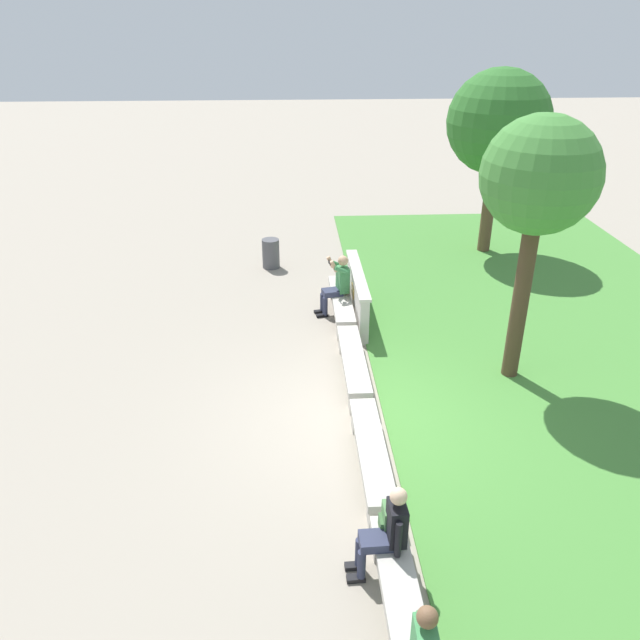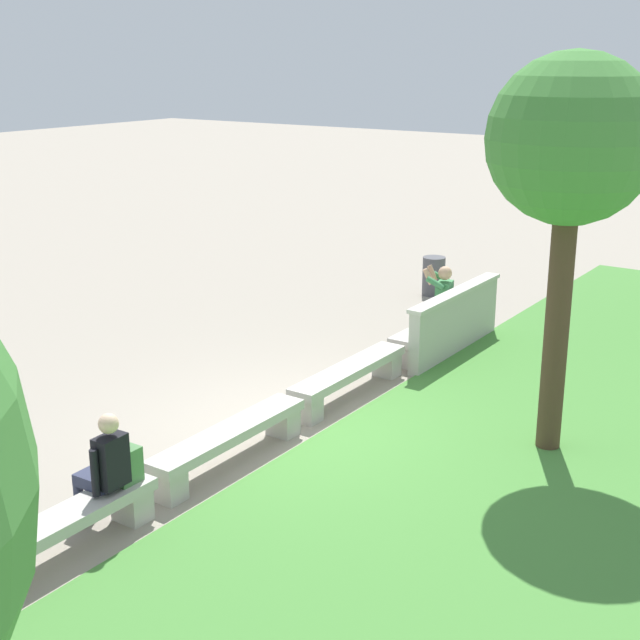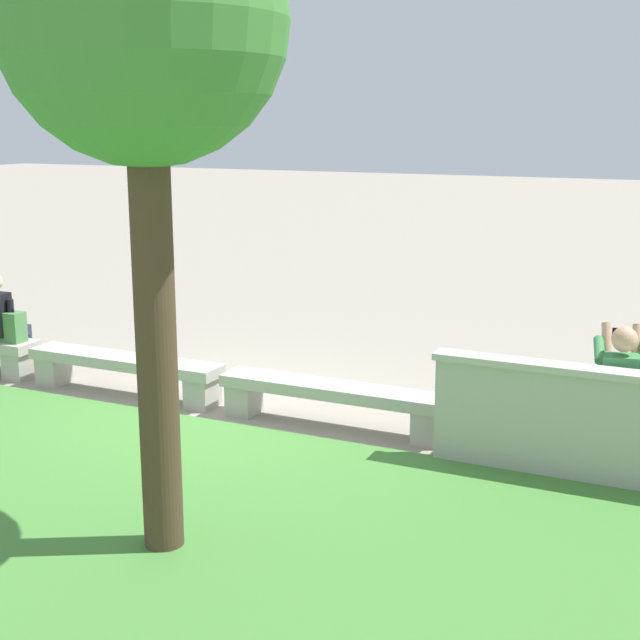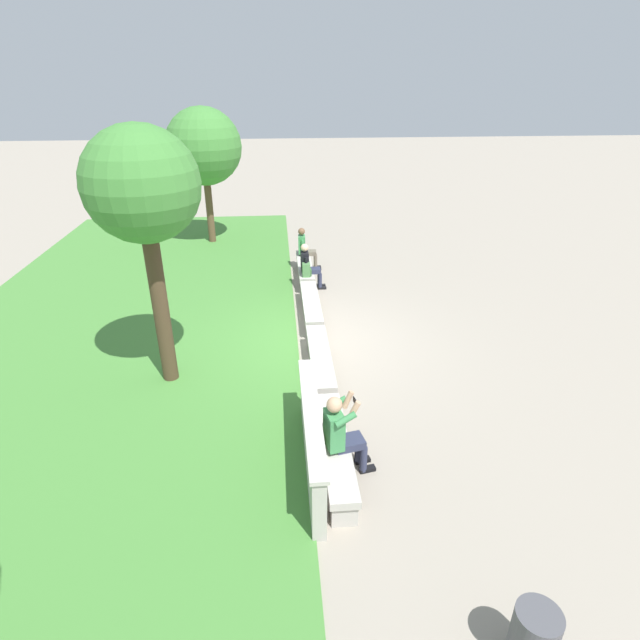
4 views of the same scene
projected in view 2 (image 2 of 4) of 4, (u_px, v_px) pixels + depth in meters
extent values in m
plane|color=gray|center=(295.00, 427.00, 11.27)|extent=(80.00, 80.00, 0.00)
cube|color=#B7B2A8|center=(436.00, 325.00, 14.18)|extent=(2.40, 0.40, 0.12)
cube|color=#B7B2A8|center=(463.00, 323.00, 15.05)|extent=(0.28, 0.34, 0.33)
cube|color=#B7B2A8|center=(404.00, 355.00, 13.44)|extent=(0.28, 0.34, 0.33)
cube|color=#B7B2A8|center=(350.00, 370.00, 12.16)|extent=(2.40, 0.40, 0.12)
cube|color=#B7B2A8|center=(387.00, 365.00, 13.03)|extent=(0.28, 0.34, 0.33)
cube|color=#B7B2A8|center=(307.00, 409.00, 11.42)|extent=(0.28, 0.34, 0.33)
cube|color=#B7B2A8|center=(229.00, 433.00, 10.15)|extent=(2.40, 0.40, 0.12)
cube|color=#B7B2A8|center=(283.00, 422.00, 11.02)|extent=(0.28, 0.34, 0.33)
cube|color=#B7B2A8|center=(168.00, 485.00, 9.41)|extent=(0.28, 0.34, 0.33)
cube|color=#B7B2A8|center=(50.00, 527.00, 8.13)|extent=(2.40, 0.40, 0.12)
cube|color=#B7B2A8|center=(132.00, 505.00, 9.00)|extent=(0.28, 0.34, 0.33)
cube|color=#B7B2A8|center=(455.00, 323.00, 13.97)|extent=(2.71, 0.18, 0.95)
cube|color=beige|center=(457.00, 292.00, 13.83)|extent=(2.77, 0.24, 0.06)
cube|color=olive|center=(450.00, 315.00, 13.99)|extent=(0.44, 0.02, 0.22)
cube|color=black|center=(415.00, 339.00, 14.67)|extent=(0.15, 0.26, 0.06)
cylinder|color=#2D334C|center=(419.00, 327.00, 14.58)|extent=(0.11, 0.11, 0.42)
cube|color=black|center=(411.00, 342.00, 14.49)|extent=(0.15, 0.26, 0.06)
cylinder|color=#2D334C|center=(416.00, 330.00, 14.41)|extent=(0.11, 0.11, 0.42)
cube|color=#2D334C|center=(429.00, 314.00, 14.35)|extent=(0.38, 0.47, 0.12)
cube|color=#3D894C|center=(444.00, 299.00, 14.18)|extent=(0.38, 0.29, 0.56)
sphere|color=tan|center=(445.00, 273.00, 14.06)|extent=(0.22, 0.22, 0.22)
cylinder|color=#3D894C|center=(442.00, 278.00, 14.30)|extent=(0.15, 0.32, 0.21)
cylinder|color=tan|center=(432.00, 273.00, 14.27)|extent=(0.10, 0.19, 0.27)
cylinder|color=#3D894C|center=(435.00, 283.00, 13.97)|extent=(0.15, 0.32, 0.21)
cylinder|color=tan|center=(428.00, 277.00, 14.05)|extent=(0.14, 0.20, 0.27)
cube|color=black|center=(427.00, 272.00, 14.17)|extent=(0.15, 0.04, 0.08)
cube|color=black|center=(90.00, 513.00, 9.12)|extent=(0.11, 0.22, 0.06)
cylinder|color=#2D334C|center=(93.00, 496.00, 9.03)|extent=(0.10, 0.10, 0.42)
cube|color=black|center=(77.00, 520.00, 8.97)|extent=(0.11, 0.22, 0.06)
cylinder|color=#2D334C|center=(79.00, 503.00, 8.88)|extent=(0.10, 0.10, 0.42)
cube|color=#2D334C|center=(97.00, 480.00, 8.78)|extent=(0.29, 0.41, 0.12)
cube|color=black|center=(111.00, 461.00, 8.59)|extent=(0.33, 0.21, 0.52)
sphere|color=beige|center=(108.00, 424.00, 8.48)|extent=(0.20, 0.20, 0.20)
cylinder|color=black|center=(125.00, 458.00, 8.78)|extent=(0.08, 0.08, 0.48)
cylinder|color=black|center=(95.00, 473.00, 8.46)|extent=(0.08, 0.08, 0.48)
cube|color=#4C7F47|center=(126.00, 466.00, 8.81)|extent=(0.28, 0.20, 0.36)
cube|color=#395F35|center=(119.00, 469.00, 8.89)|extent=(0.20, 0.06, 0.16)
torus|color=black|center=(125.00, 447.00, 8.75)|extent=(0.10, 0.02, 0.10)
cylinder|color=#4C3826|center=(557.00, 325.00, 10.25)|extent=(0.28, 0.28, 3.09)
sphere|color=#428438|center=(572.00, 139.00, 9.64)|extent=(1.89, 1.89, 1.89)
cylinder|color=#4C4C51|center=(434.00, 276.00, 17.36)|extent=(0.44, 0.44, 0.75)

